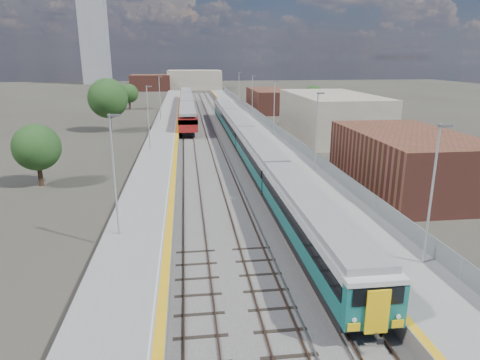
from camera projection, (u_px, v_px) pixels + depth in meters
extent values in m
plane|color=#47443A|center=(223.00, 133.00, 68.28)|extent=(320.00, 320.00, 0.00)
cube|color=#565451|center=(208.00, 131.00, 70.38)|extent=(10.50, 155.00, 0.06)
cube|color=#4C3323|center=(225.00, 128.00, 73.11)|extent=(0.07, 160.00, 0.14)
cube|color=#4C3323|center=(233.00, 127.00, 73.28)|extent=(0.07, 160.00, 0.14)
cube|color=#4C3323|center=(204.00, 128.00, 72.68)|extent=(0.07, 160.00, 0.14)
cube|color=#4C3323|center=(213.00, 128.00, 72.86)|extent=(0.07, 160.00, 0.14)
cube|color=#4C3323|center=(184.00, 128.00, 72.26)|extent=(0.07, 160.00, 0.14)
cube|color=#4C3323|center=(192.00, 128.00, 72.43)|extent=(0.07, 160.00, 0.14)
cube|color=gray|center=(223.00, 128.00, 73.07)|extent=(0.08, 160.00, 0.10)
cube|color=gray|center=(215.00, 128.00, 72.90)|extent=(0.08, 160.00, 0.10)
cube|color=slate|center=(253.00, 127.00, 71.16)|extent=(4.70, 155.00, 1.00)
cube|color=gray|center=(253.00, 124.00, 71.02)|extent=(4.70, 155.00, 0.03)
cube|color=gold|center=(240.00, 124.00, 70.76)|extent=(0.40, 155.00, 0.01)
cube|color=gray|center=(266.00, 120.00, 71.12)|extent=(0.06, 155.00, 1.20)
cylinder|color=#9EA0A3|center=(431.00, 196.00, 22.00)|extent=(0.12, 0.12, 7.50)
cube|color=#4C4C4F|center=(445.00, 126.00, 21.02)|extent=(0.70, 0.18, 0.14)
cylinder|color=#9EA0A3|center=(316.00, 132.00, 41.06)|extent=(0.12, 0.12, 7.50)
cube|color=#4C4C4F|center=(321.00, 93.00, 40.09)|extent=(0.70, 0.18, 0.14)
cylinder|color=#9EA0A3|center=(274.00, 108.00, 60.13)|extent=(0.12, 0.12, 7.50)
cube|color=#4C4C4F|center=(276.00, 82.00, 59.16)|extent=(0.70, 0.18, 0.14)
cylinder|color=#9EA0A3|center=(252.00, 96.00, 79.20)|extent=(0.12, 0.12, 7.50)
cube|color=#4C4C4F|center=(254.00, 76.00, 78.22)|extent=(0.70, 0.18, 0.14)
cylinder|color=#9EA0A3|center=(239.00, 89.00, 98.27)|extent=(0.12, 0.12, 7.50)
cube|color=#4C4C4F|center=(240.00, 72.00, 97.29)|extent=(0.70, 0.18, 0.14)
cube|color=slate|center=(166.00, 129.00, 69.42)|extent=(4.30, 155.00, 1.00)
cube|color=gray|center=(166.00, 126.00, 69.28)|extent=(4.30, 155.00, 0.03)
cube|color=gold|center=(178.00, 125.00, 69.51)|extent=(0.45, 155.00, 0.01)
cube|color=silver|center=(175.00, 125.00, 69.47)|extent=(0.08, 155.00, 0.01)
cylinder|color=#9EA0A3|center=(114.00, 176.00, 25.68)|extent=(0.12, 0.12, 7.50)
cube|color=#4C4C4F|center=(114.00, 115.00, 24.70)|extent=(0.70, 0.18, 0.14)
cylinder|color=#9EA0A3|center=(148.00, 118.00, 50.47)|extent=(0.12, 0.12, 7.50)
cube|color=#4C4C4F|center=(149.00, 86.00, 49.49)|extent=(0.70, 0.18, 0.14)
cylinder|color=#9EA0A3|center=(160.00, 98.00, 75.26)|extent=(0.12, 0.12, 7.50)
cube|color=#4C4C4F|center=(160.00, 77.00, 74.28)|extent=(0.70, 0.18, 0.14)
cube|color=brown|center=(407.00, 161.00, 38.75)|extent=(9.00, 16.00, 5.20)
cube|color=#9F947F|center=(331.00, 116.00, 64.57)|extent=(11.00, 22.00, 6.40)
cube|color=brown|center=(269.00, 100.00, 95.89)|extent=(8.00, 18.00, 4.80)
cube|color=#9F947F|center=(194.00, 80.00, 162.41)|extent=(20.00, 14.00, 7.00)
cube|color=brown|center=(151.00, 83.00, 155.90)|extent=(14.00, 12.00, 5.60)
cube|color=gray|center=(94.00, 38.00, 190.78)|extent=(11.00, 11.00, 40.00)
cube|color=black|center=(309.00, 239.00, 26.48)|extent=(2.52, 18.09, 0.43)
cube|color=#126057|center=(309.00, 228.00, 26.27)|extent=(2.62, 18.09, 1.06)
cube|color=black|center=(310.00, 215.00, 26.04)|extent=(2.67, 18.09, 0.72)
cube|color=silver|center=(310.00, 206.00, 25.88)|extent=(2.62, 18.09, 0.45)
cube|color=gray|center=(311.00, 200.00, 25.77)|extent=(2.32, 18.09, 0.37)
cube|color=black|center=(259.00, 166.00, 44.20)|extent=(2.52, 18.09, 0.43)
cube|color=#126057|center=(259.00, 159.00, 43.99)|extent=(2.62, 18.09, 1.06)
cube|color=black|center=(259.00, 151.00, 43.76)|extent=(2.67, 18.09, 0.72)
cube|color=silver|center=(259.00, 146.00, 43.60)|extent=(2.62, 18.09, 0.45)
cube|color=gray|center=(259.00, 142.00, 43.50)|extent=(2.32, 18.09, 0.37)
cube|color=black|center=(237.00, 135.00, 61.92)|extent=(2.52, 18.09, 0.43)
cube|color=#126057|center=(237.00, 130.00, 61.72)|extent=(2.62, 18.09, 1.06)
cube|color=black|center=(237.00, 124.00, 61.49)|extent=(2.67, 18.09, 0.72)
cube|color=silver|center=(237.00, 120.00, 61.33)|extent=(2.62, 18.09, 0.45)
cube|color=gray|center=(237.00, 118.00, 61.22)|extent=(2.32, 18.09, 0.37)
cube|color=black|center=(225.00, 118.00, 79.65)|extent=(2.52, 18.09, 0.43)
cube|color=#126057|center=(225.00, 114.00, 79.44)|extent=(2.62, 18.09, 1.06)
cube|color=black|center=(225.00, 109.00, 79.21)|extent=(2.67, 18.09, 0.72)
cube|color=silver|center=(225.00, 106.00, 79.05)|extent=(2.62, 18.09, 0.45)
cube|color=gray|center=(225.00, 104.00, 78.94)|extent=(2.32, 18.09, 0.37)
cube|color=#126057|center=(374.00, 305.00, 17.31)|extent=(2.60, 0.56, 1.95)
cube|color=black|center=(378.00, 297.00, 16.88)|extent=(2.13, 0.06, 0.74)
cube|color=yellow|center=(378.00, 312.00, 17.00)|extent=(0.97, 0.09, 1.95)
cube|color=black|center=(188.00, 127.00, 71.68)|extent=(1.93, 16.40, 0.67)
cube|color=maroon|center=(188.00, 117.00, 71.23)|extent=(2.84, 19.30, 2.03)
cube|color=black|center=(187.00, 114.00, 71.09)|extent=(2.90, 19.30, 0.71)
cube|color=gray|center=(187.00, 108.00, 70.81)|extent=(2.54, 19.30, 0.41)
cube|color=black|center=(187.00, 112.00, 90.55)|extent=(1.93, 16.40, 0.67)
cube|color=maroon|center=(187.00, 105.00, 90.11)|extent=(2.84, 19.30, 2.03)
cube|color=black|center=(187.00, 102.00, 89.97)|extent=(2.90, 19.30, 0.71)
cube|color=gray|center=(186.00, 97.00, 89.69)|extent=(2.54, 19.30, 0.41)
cube|color=black|center=(186.00, 103.00, 109.43)|extent=(1.93, 16.40, 0.67)
cube|color=maroon|center=(186.00, 96.00, 108.99)|extent=(2.84, 19.30, 2.03)
cube|color=black|center=(186.00, 94.00, 108.85)|extent=(2.90, 19.30, 0.71)
cube|color=gray|center=(186.00, 90.00, 108.57)|extent=(2.54, 19.30, 0.41)
cylinder|color=#382619|center=(40.00, 175.00, 40.07)|extent=(0.44, 0.44, 2.04)
sphere|color=#1D441A|center=(37.00, 147.00, 39.34)|extent=(4.31, 4.31, 4.31)
cylinder|color=#382619|center=(110.00, 123.00, 69.27)|extent=(0.44, 0.44, 2.98)
sphere|color=#1D441A|center=(108.00, 98.00, 68.19)|extent=(6.29, 6.29, 6.29)
cylinder|color=#382619|center=(130.00, 105.00, 99.16)|extent=(0.44, 0.44, 2.04)
sphere|color=#1D441A|center=(129.00, 93.00, 98.42)|extent=(4.32, 4.32, 4.32)
cylinder|color=#382619|center=(313.00, 112.00, 85.62)|extent=(0.44, 0.44, 2.21)
sphere|color=#1D441A|center=(314.00, 98.00, 84.82)|extent=(4.67, 4.67, 4.67)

